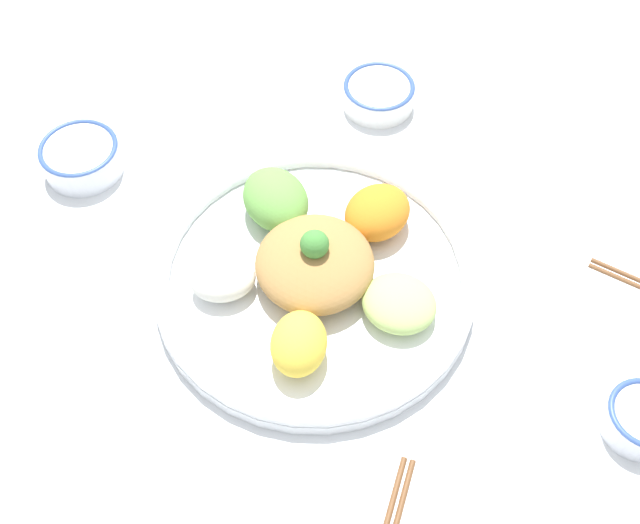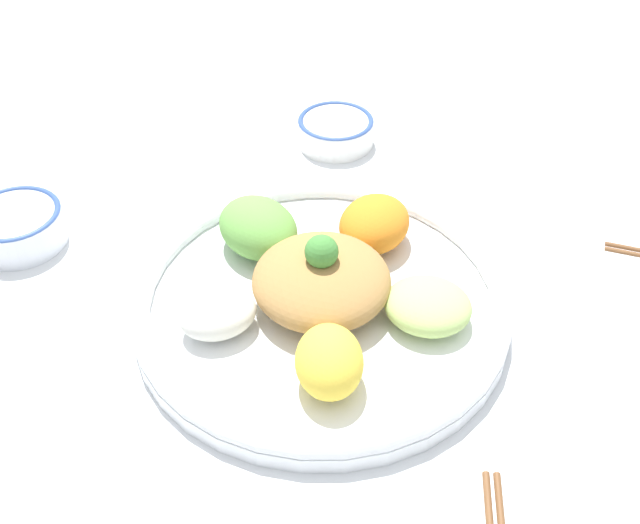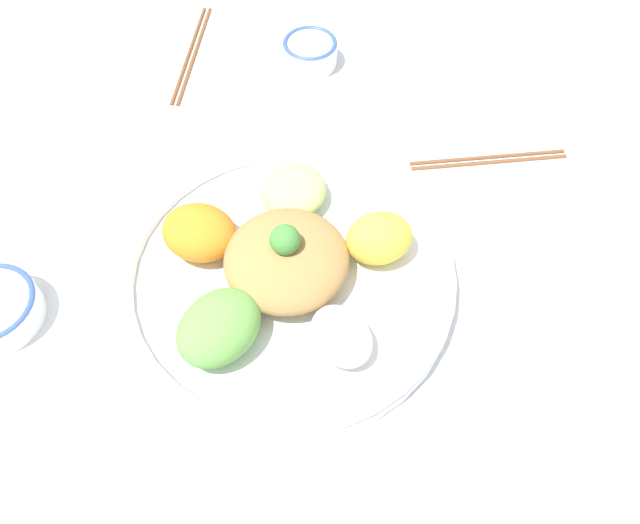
# 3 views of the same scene
# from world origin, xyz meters

# --- Properties ---
(ground_plane) EXTENTS (2.40, 2.40, 0.00)m
(ground_plane) POSITION_xyz_m (0.00, 0.00, 0.00)
(ground_plane) COLOR white
(salad_platter) EXTENTS (0.42, 0.42, 0.11)m
(salad_platter) POSITION_xyz_m (0.01, -0.01, 0.03)
(salad_platter) COLOR white
(salad_platter) RESTS_ON ground_plane
(sauce_bowl_red) EXTENTS (0.11, 0.11, 0.04)m
(sauce_bowl_red) POSITION_xyz_m (-0.00, 0.34, 0.02)
(sauce_bowl_red) COLOR white
(sauce_bowl_red) RESTS_ON ground_plane
(rice_bowl_blue) EXTENTS (0.11, 0.11, 0.05)m
(rice_bowl_blue) POSITION_xyz_m (-0.37, 0.08, 0.03)
(rice_bowl_blue) COLOR white
(rice_bowl_blue) RESTS_ON ground_plane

